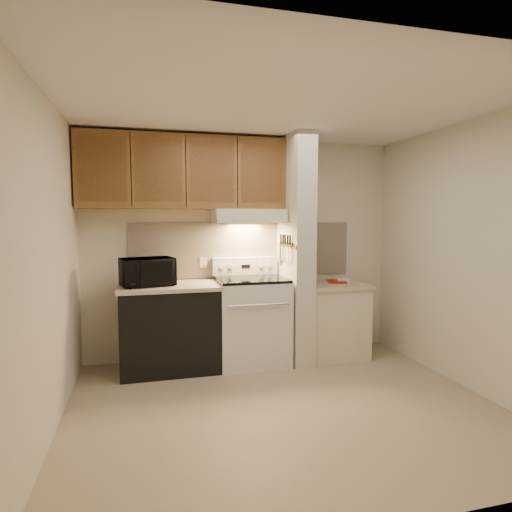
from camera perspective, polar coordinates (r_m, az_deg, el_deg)
name	(u,v)px	position (r m, az deg, el deg)	size (l,w,h in m)	color
floor	(284,406)	(3.87, 3.75, -19.37)	(3.60, 3.60, 0.00)	tan
ceiling	(286,106)	(3.64, 3.99, 19.35)	(3.60, 3.60, 0.00)	white
wall_back	(244,248)	(4.98, -1.63, 1.03)	(3.60, 0.02, 2.50)	beige
wall_left	(48,267)	(3.43, -26.01, -1.35)	(0.02, 3.00, 2.50)	beige
wall_right	(468,256)	(4.45, 26.39, 0.01)	(0.02, 3.00, 2.50)	beige
backsplash	(244,250)	(4.97, -1.60, 0.85)	(2.60, 0.02, 0.63)	#F9E5C6
range_body	(251,322)	(4.77, -0.66, -8.76)	(0.76, 0.65, 0.92)	silver
oven_window	(259,325)	(4.47, 0.34, -9.21)	(0.50, 0.01, 0.30)	black
oven_handle	(259,305)	(4.38, 0.47, -6.54)	(0.02, 0.02, 0.65)	silver
cooktop	(251,279)	(4.68, -0.67, -3.11)	(0.74, 0.64, 0.03)	black
range_backguard	(245,266)	(4.94, -1.47, -1.33)	(0.76, 0.08, 0.20)	silver
range_display	(246,266)	(4.90, -1.36, -1.38)	(0.10, 0.01, 0.04)	black
range_knob_left_outer	(222,267)	(4.84, -4.58, -1.48)	(0.05, 0.05, 0.02)	silver
range_knob_left_inner	(231,267)	(4.86, -3.42, -1.45)	(0.05, 0.05, 0.02)	silver
range_knob_right_inner	(261,266)	(4.94, 0.68, -1.33)	(0.05, 0.05, 0.02)	silver
range_knob_right_outer	(269,266)	(4.97, 1.79, -1.29)	(0.05, 0.05, 0.02)	silver
dishwasher_front	(170,329)	(4.66, -11.39, -9.52)	(1.00, 0.63, 0.87)	black
left_countertop	(169,286)	(4.57, -11.49, -3.99)	(1.04, 0.67, 0.04)	#C0B197
spoon_rest	(149,282)	(4.76, -14.13, -3.35)	(0.22, 0.07, 0.02)	black
teal_jar	(153,282)	(4.45, -13.56, -3.38)	(0.09, 0.09, 0.10)	#2D615A
outlet	(203,262)	(4.89, -7.06, -0.85)	(0.08, 0.01, 0.12)	beige
microwave	(147,272)	(4.52, -14.30, -2.06)	(0.52, 0.35, 0.29)	black
partition_pillar	(295,250)	(4.79, 5.27, 0.85)	(0.22, 0.70, 2.50)	beige
pillar_trim	(286,245)	(4.75, 3.96, 1.42)	(0.01, 0.70, 0.04)	brown
knife_strip	(286,244)	(4.70, 4.09, 1.63)	(0.02, 0.42, 0.04)	black
knife_blade_a	(290,254)	(4.55, 4.58, 0.25)	(0.01, 0.04, 0.16)	silver
knife_handle_a	(290,240)	(4.55, 4.56, 2.14)	(0.02, 0.02, 0.10)	black
knife_blade_b	(288,255)	(4.62, 4.30, 0.20)	(0.01, 0.04, 0.18)	silver
knife_handle_b	(288,240)	(4.62, 4.25, 2.19)	(0.02, 0.02, 0.10)	black
knife_blade_c	(286,255)	(4.70, 3.98, 0.16)	(0.01, 0.04, 0.20)	silver
knife_handle_c	(285,239)	(4.71, 3.90, 2.24)	(0.02, 0.02, 0.10)	black
knife_blade_d	(283,252)	(4.79, 3.60, 0.49)	(0.01, 0.04, 0.16)	silver
knife_handle_d	(283,239)	(4.77, 3.63, 2.29)	(0.02, 0.02, 0.10)	black
knife_blade_e	(281,253)	(4.84, 3.39, 0.43)	(0.01, 0.04, 0.18)	silver
knife_handle_e	(281,239)	(4.85, 3.33, 2.33)	(0.02, 0.02, 0.10)	black
oven_mitt	(279,252)	(4.91, 3.14, 0.50)	(0.03, 0.09, 0.23)	gray
right_cab_base	(332,321)	(5.10, 10.11, -8.58)	(0.70, 0.60, 0.81)	beige
right_countertop	(333,285)	(5.02, 10.19, -3.85)	(0.74, 0.64, 0.04)	#C0B197
red_folder	(337,281)	(5.14, 10.73, -3.36)	(0.21, 0.29, 0.01)	#A61C04
white_box	(342,280)	(5.19, 11.40, -3.12)	(0.15, 0.10, 0.04)	white
range_hood	(248,216)	(4.76, -1.04, 5.36)	(0.78, 0.44, 0.15)	beige
hood_lip	(253,220)	(4.55, -0.42, 4.80)	(0.78, 0.04, 0.06)	beige
upper_cabinets	(184,173)	(4.71, -9.52, 10.90)	(2.18, 0.33, 0.77)	brown
cab_door_a	(102,169)	(4.55, -19.83, 10.88)	(0.46, 0.01, 0.63)	brown
cab_gap_a	(131,170)	(4.53, -16.34, 10.99)	(0.01, 0.01, 0.73)	black
cab_door_b	(159,170)	(4.53, -12.83, 11.07)	(0.46, 0.01, 0.63)	brown
cab_gap_b	(186,171)	(4.55, -9.33, 11.11)	(0.01, 0.01, 0.73)	black
cab_door_c	(212,172)	(4.59, -5.88, 11.10)	(0.46, 0.01, 0.63)	brown
cab_gap_c	(238,173)	(4.64, -2.48, 11.06)	(0.01, 0.01, 0.73)	black
cab_door_d	(262,173)	(4.70, 0.82, 10.98)	(0.46, 0.01, 0.63)	brown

